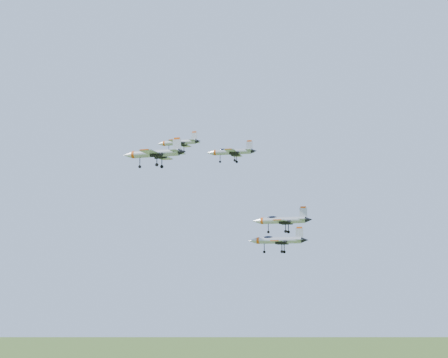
% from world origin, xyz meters
% --- Properties ---
extents(jet_lead, '(11.43, 9.51, 3.05)m').
position_xyz_m(jet_lead, '(-23.62, 15.82, 141.95)').
color(jet_lead, '#A0A6AC').
extents(jet_left_high, '(10.73, 9.04, 2.88)m').
position_xyz_m(jet_left_high, '(-4.07, 3.97, 136.10)').
color(jet_left_high, '#A0A6AC').
extents(jet_right_high, '(12.78, 10.66, 3.42)m').
position_xyz_m(jet_right_high, '(-11.01, -15.07, 133.18)').
color(jet_right_high, '#A0A6AC').
extents(jet_left_low, '(12.72, 10.56, 3.40)m').
position_xyz_m(jet_left_low, '(5.46, 7.79, 121.77)').
color(jet_left_low, '#A0A6AC').
extents(jet_right_low, '(10.86, 9.07, 2.90)m').
position_xyz_m(jet_right_low, '(10.94, -8.98, 116.97)').
color(jet_right_low, '#A0A6AC').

